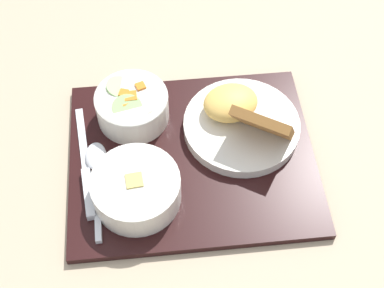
{
  "coord_description": "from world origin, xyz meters",
  "views": [
    {
      "loc": [
        -0.11,
        -0.44,
        0.71
      ],
      "look_at": [
        0.0,
        0.0,
        0.04
      ],
      "focal_mm": 50.0,
      "sensor_mm": 36.0,
      "label": 1
    }
  ],
  "objects_px": {
    "bowl_salad": "(132,105)",
    "knife": "(87,180)",
    "bowl_soup": "(136,188)",
    "spoon": "(96,171)",
    "plate_main": "(241,120)"
  },
  "relations": [
    {
      "from": "bowl_soup",
      "to": "bowl_salad",
      "type": "bearing_deg",
      "value": 82.06
    },
    {
      "from": "bowl_salad",
      "to": "knife",
      "type": "xyz_separation_m",
      "value": [
        -0.09,
        -0.11,
        -0.02
      ]
    },
    {
      "from": "bowl_salad",
      "to": "bowl_soup",
      "type": "height_order",
      "value": "bowl_salad"
    },
    {
      "from": "bowl_salad",
      "to": "bowl_soup",
      "type": "xyz_separation_m",
      "value": [
        -0.02,
        -0.15,
        -0.0
      ]
    },
    {
      "from": "plate_main",
      "to": "spoon",
      "type": "height_order",
      "value": "plate_main"
    },
    {
      "from": "spoon",
      "to": "bowl_salad",
      "type": "bearing_deg",
      "value": -31.87
    },
    {
      "from": "knife",
      "to": "bowl_soup",
      "type": "bearing_deg",
      "value": -121.51
    },
    {
      "from": "bowl_salad",
      "to": "spoon",
      "type": "height_order",
      "value": "bowl_salad"
    },
    {
      "from": "bowl_salad",
      "to": "bowl_soup",
      "type": "relative_size",
      "value": 0.9
    },
    {
      "from": "bowl_soup",
      "to": "knife",
      "type": "distance_m",
      "value": 0.08
    },
    {
      "from": "bowl_soup",
      "to": "spoon",
      "type": "bearing_deg",
      "value": 132.57
    },
    {
      "from": "plate_main",
      "to": "knife",
      "type": "bearing_deg",
      "value": -170.55
    },
    {
      "from": "bowl_soup",
      "to": "spoon",
      "type": "height_order",
      "value": "bowl_soup"
    },
    {
      "from": "plate_main",
      "to": "spoon",
      "type": "bearing_deg",
      "value": -172.89
    },
    {
      "from": "bowl_soup",
      "to": "plate_main",
      "type": "bearing_deg",
      "value": 25.19
    }
  ]
}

